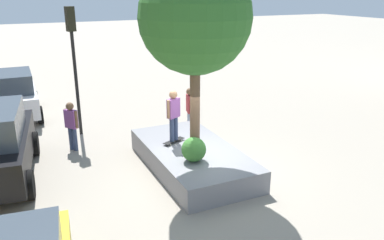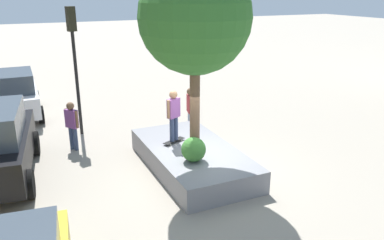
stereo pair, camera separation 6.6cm
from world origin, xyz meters
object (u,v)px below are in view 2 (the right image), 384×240
(planter_ledge, at_px, (192,158))
(traffic_light_corner, at_px, (74,50))
(police_car, at_px, (14,94))
(plaza_tree, at_px, (195,18))
(skateboard, at_px, (174,141))
(skateboarder, at_px, (174,112))
(pedestrian_crossing, at_px, (190,107))
(bystander_watching, at_px, (72,123))

(planter_ledge, height_order, traffic_light_corner, traffic_light_corner)
(planter_ledge, distance_m, police_car, 9.16)
(traffic_light_corner, bearing_deg, police_car, 33.56)
(planter_ledge, relative_size, plaza_tree, 0.88)
(skateboard, xyz_separation_m, police_car, (7.16, 4.43, 0.29))
(planter_ledge, xyz_separation_m, traffic_light_corner, (4.52, 2.58, 2.86))
(skateboard, height_order, skateboarder, skateboarder)
(skateboard, height_order, traffic_light_corner, traffic_light_corner)
(pedestrian_crossing, bearing_deg, traffic_light_corner, 66.15)
(traffic_light_corner, bearing_deg, planter_ledge, -150.26)
(pedestrian_crossing, height_order, bystander_watching, pedestrian_crossing)
(planter_ledge, distance_m, skateboard, 0.82)
(skateboarder, bearing_deg, planter_ledge, -152.65)
(police_car, distance_m, bystander_watching, 5.05)
(traffic_light_corner, xyz_separation_m, pedestrian_crossing, (-1.69, -3.81, -2.17))
(bystander_watching, bearing_deg, pedestrian_crossing, -92.70)
(plaza_tree, distance_m, pedestrian_crossing, 5.18)
(traffic_light_corner, bearing_deg, plaza_tree, -155.52)
(police_car, relative_size, traffic_light_corner, 0.91)
(police_car, bearing_deg, planter_ledge, -148.62)
(planter_ledge, relative_size, traffic_light_corner, 1.01)
(skateboard, bearing_deg, skateboarder, 180.00)
(planter_ledge, bearing_deg, skateboarder, 27.35)
(bystander_watching, bearing_deg, traffic_light_corner, -18.43)
(planter_ledge, relative_size, police_car, 1.10)
(traffic_light_corner, distance_m, bystander_watching, 2.71)
(plaza_tree, distance_m, bystander_watching, 5.89)
(plaza_tree, height_order, pedestrian_crossing, plaza_tree)
(pedestrian_crossing, xyz_separation_m, bystander_watching, (0.20, 4.31, -0.05))
(plaza_tree, xyz_separation_m, skateboard, (1.30, 0.11, -3.82))
(plaza_tree, xyz_separation_m, skateboarder, (1.30, 0.11, -2.88))
(skateboard, distance_m, skateboarder, 0.95)
(pedestrian_crossing, bearing_deg, bystander_watching, 87.30)
(skateboarder, bearing_deg, police_car, 31.72)
(plaza_tree, bearing_deg, pedestrian_crossing, -22.50)
(police_car, bearing_deg, skateboard, -148.28)
(planter_ledge, bearing_deg, traffic_light_corner, 29.74)
(bystander_watching, bearing_deg, police_car, 19.43)
(skateboard, bearing_deg, police_car, 31.72)
(skateboarder, bearing_deg, plaza_tree, -175.23)
(plaza_tree, xyz_separation_m, police_car, (8.47, 4.54, -3.54))
(skateboard, distance_m, police_car, 8.42)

